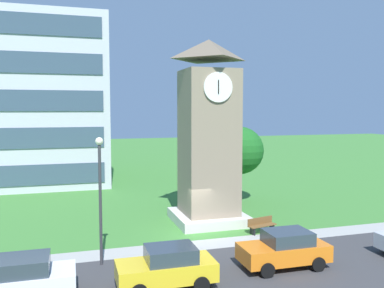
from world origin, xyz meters
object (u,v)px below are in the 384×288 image
Objects in this scene: clock_tower at (209,141)px; park_bench at (262,225)px; parked_car_white at (12,280)px; parked_car_orange at (284,249)px; tree_near_tower at (240,151)px; parked_car_yellow at (167,267)px; street_lamp at (100,187)px.

clock_tower reaches higher than park_bench.
clock_tower is at bearing 38.10° from parked_car_white.
clock_tower reaches higher than parked_car_orange.
tree_near_tower is 1.47× the size of parked_car_yellow.
clock_tower is 2.85× the size of parked_car_orange.
tree_near_tower is (4.14, 4.53, -1.15)m from clock_tower.
tree_near_tower is at bearing 41.05° from parked_car_white.
clock_tower is 6.23× the size of park_bench.
parked_car_white is at bearing -141.90° from clock_tower.
tree_near_tower is 13.64m from parked_car_orange.
street_lamp is at bearing 125.66° from parked_car_yellow.
parked_car_white is 5.91m from parked_car_yellow.
street_lamp is 5.36m from parked_car_white.
clock_tower is at bearing 37.57° from street_lamp.
parked_car_white is at bearing 175.76° from parked_car_yellow.
parked_car_white is at bearing -179.36° from parked_car_orange.
clock_tower is 2.89× the size of parked_car_yellow.
clock_tower is 6.24m from tree_near_tower.
park_bench is 0.46× the size of parked_car_yellow.
street_lamp is at bearing -165.66° from park_bench.
park_bench is 0.39× the size of parked_car_white.
clock_tower is 1.94× the size of street_lamp.
tree_near_tower reaches higher than parked_car_orange.
park_bench is 10.29m from street_lamp.
parked_car_orange is at bearing -105.25° from park_bench.
park_bench is (2.23, -3.14, -4.77)m from clock_tower.
tree_near_tower is 1.45× the size of parked_car_orange.
clock_tower is 6.13m from park_bench.
parked_car_white is (-12.98, -5.29, 0.40)m from park_bench.
clock_tower reaches higher than parked_car_yellow.
clock_tower is 9.42m from parked_car_orange.
tree_near_tower is 20.00m from parked_car_white.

